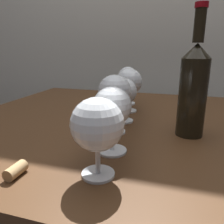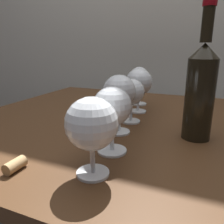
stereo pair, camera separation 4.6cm
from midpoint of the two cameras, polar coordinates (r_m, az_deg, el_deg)
dining_table at (r=0.73m, az=10.03°, el=-9.82°), size 1.12×0.90×0.73m
wine_glass_rose at (r=0.37m, az=-1.71°, el=-3.31°), size 0.09×0.09×0.14m
wine_glass_port at (r=0.46m, az=2.88°, el=0.95°), size 0.08×0.08×0.14m
wine_glass_pinot at (r=0.57m, az=4.17°, el=4.90°), size 0.08×0.08×0.15m
wine_glass_merlot at (r=0.66m, az=6.97°, el=4.79°), size 0.08×0.08×0.13m
wine_glass_empty at (r=0.77m, az=8.57°, el=7.38°), size 0.09×0.09×0.15m
wine_glass_white at (r=0.88m, az=8.48°, el=8.58°), size 0.07×0.07×0.15m
wine_bottle at (r=0.58m, az=23.78°, el=5.27°), size 0.07×0.07×0.32m
cork at (r=0.45m, az=-20.83°, el=-12.64°), size 0.02×0.04×0.02m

